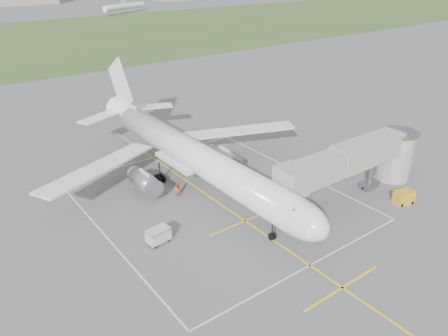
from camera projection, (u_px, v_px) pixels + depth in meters
ground at (197, 188)px, 57.07m from camera, size 700.00×700.00×0.00m
apron_markings at (223, 206)px, 52.86m from camera, size 28.20×60.00×0.01m
airliner at (193, 155)px, 55.71m from camera, size 38.93×46.75×13.52m
jet_bridge at (363, 159)px, 53.75m from camera, size 23.40×5.00×7.20m
gpu_unit at (404, 197)px, 53.11m from camera, size 2.57×2.08×1.70m
baggage_cart at (158, 236)px, 45.70m from camera, size 2.58×1.74×1.68m
ramp_worker_nose at (319, 240)px, 45.13m from camera, size 0.67×0.56×1.56m
ramp_worker_wing at (177, 189)px, 54.84m from camera, size 1.08×0.99×1.80m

